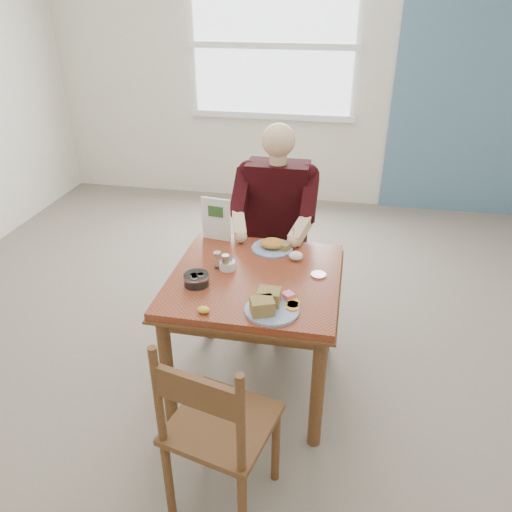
% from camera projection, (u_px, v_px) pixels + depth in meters
% --- Properties ---
extents(floor, '(6.00, 6.00, 0.00)m').
position_uv_depth(floor, '(255.00, 381.00, 3.04)').
color(floor, slate).
rests_on(floor, ground).
extents(wall_back, '(5.50, 0.00, 5.50)m').
position_uv_depth(wall_back, '(313.00, 68.00, 4.96)').
color(wall_back, silver).
rests_on(wall_back, ground).
extents(accent_panel, '(1.60, 0.02, 2.80)m').
position_uv_depth(accent_panel, '(483.00, 73.00, 4.67)').
color(accent_panel, slate).
rests_on(accent_panel, ground).
extents(lemon_wedge, '(0.07, 0.05, 0.03)m').
position_uv_depth(lemon_wedge, '(204.00, 310.00, 2.37)').
color(lemon_wedge, yellow).
rests_on(lemon_wedge, table).
extents(napkin, '(0.08, 0.07, 0.05)m').
position_uv_depth(napkin, '(296.00, 256.00, 2.82)').
color(napkin, white).
rests_on(napkin, table).
extents(metal_dish, '(0.09, 0.09, 0.01)m').
position_uv_depth(metal_dish, '(318.00, 275.00, 2.67)').
color(metal_dish, silver).
rests_on(metal_dish, table).
extents(window, '(1.72, 0.04, 1.42)m').
position_uv_depth(window, '(273.00, 46.00, 4.90)').
color(window, white).
rests_on(window, wall_back).
extents(table, '(0.92, 0.92, 0.75)m').
position_uv_depth(table, '(255.00, 293.00, 2.73)').
color(table, brown).
rests_on(table, ground).
extents(chair_far, '(0.42, 0.42, 0.95)m').
position_uv_depth(chair_far, '(277.00, 252.00, 3.49)').
color(chair_far, brown).
rests_on(chair_far, ground).
extents(chair_near, '(0.51, 0.51, 0.95)m').
position_uv_depth(chair_near, '(217.00, 429.00, 2.10)').
color(chair_near, brown).
rests_on(chair_near, ground).
extents(diner, '(0.53, 0.56, 1.39)m').
position_uv_depth(diner, '(276.00, 213.00, 3.26)').
color(diner, gray).
rests_on(diner, chair_far).
extents(near_plate, '(0.32, 0.32, 0.09)m').
position_uv_depth(near_plate, '(270.00, 305.00, 2.38)').
color(near_plate, white).
rests_on(near_plate, table).
extents(far_plate, '(0.32, 0.32, 0.07)m').
position_uv_depth(far_plate, '(273.00, 246.00, 2.93)').
color(far_plate, white).
rests_on(far_plate, table).
extents(caddy, '(0.11, 0.11, 0.07)m').
position_uv_depth(caddy, '(227.00, 265.00, 2.73)').
color(caddy, white).
rests_on(caddy, table).
extents(shakers, '(0.11, 0.08, 0.10)m').
position_uv_depth(shakers, '(221.00, 261.00, 2.72)').
color(shakers, white).
rests_on(shakers, table).
extents(creamer, '(0.14, 0.14, 0.06)m').
position_uv_depth(creamer, '(196.00, 279.00, 2.58)').
color(creamer, white).
rests_on(creamer, table).
extents(menu, '(0.18, 0.04, 0.27)m').
position_uv_depth(menu, '(216.00, 219.00, 3.00)').
color(menu, white).
rests_on(menu, table).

